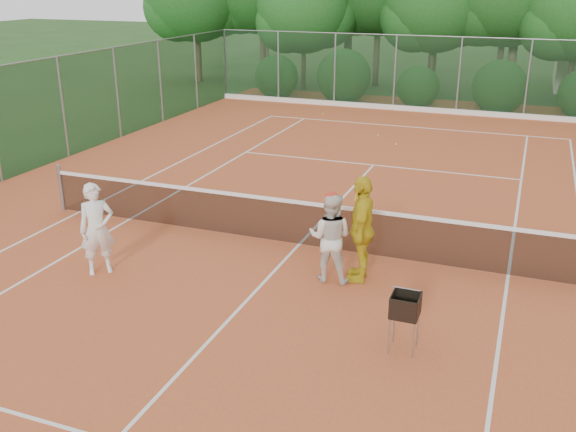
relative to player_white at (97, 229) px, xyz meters
The scene contains 12 objects.
ground 4.03m from the player_white, 40.12° to the left, with size 120.00×120.00×0.00m, color #204318.
clay_court 4.03m from the player_white, 40.12° to the left, with size 18.00×36.00×0.02m, color #C0572C.
tennis_net 3.95m from the player_white, 40.12° to the left, with size 11.97×0.10×1.10m.
player_white is the anchor object (origin of this frame).
player_center_grp 4.25m from the player_white, 16.74° to the left, with size 0.84×0.67×1.68m.
player_yellow 4.81m from the player_white, 17.63° to the left, with size 1.14×0.48×1.95m, color gold.
ball_hopper 5.83m from the player_white, ahead, with size 0.39×0.39×0.90m.
stray_ball_a 15.35m from the player_white, 92.30° to the left, with size 0.07×0.07×0.07m, color gold.
stray_ball_b 12.79m from the player_white, 79.70° to the left, with size 0.07×0.07×0.07m, color #BAD631.
stray_ball_c 11.95m from the player_white, 74.81° to the left, with size 0.07×0.07×0.07m, color #D6E735.
court_markings 4.03m from the player_white, 40.12° to the left, with size 11.03×23.83×0.01m.
fence_back 17.80m from the player_white, 80.26° to the left, with size 18.07×0.07×3.00m.
Camera 1 is at (4.13, -11.44, 5.19)m, focal length 40.00 mm.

